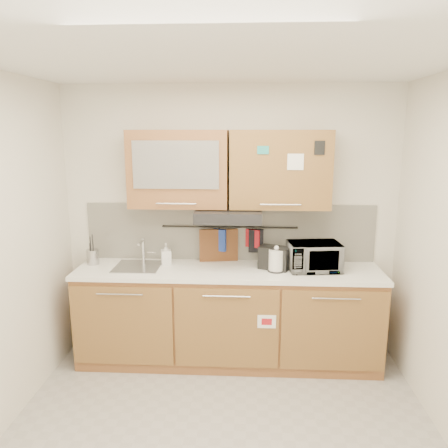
# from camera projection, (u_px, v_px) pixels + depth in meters

# --- Properties ---
(floor) EXTENTS (3.20, 3.20, 0.00)m
(floor) POSITION_uv_depth(u_px,v_px,m) (220.00, 447.00, 3.07)
(floor) COLOR #9E9993
(floor) RESTS_ON ground
(ceiling) EXTENTS (3.20, 3.20, 0.00)m
(ceiling) POSITION_uv_depth(u_px,v_px,m) (220.00, 56.00, 2.52)
(ceiling) COLOR white
(ceiling) RESTS_ON wall_back
(wall_back) EXTENTS (3.20, 0.00, 3.20)m
(wall_back) POSITION_uv_depth(u_px,v_px,m) (230.00, 222.00, 4.26)
(wall_back) COLOR silver
(wall_back) RESTS_ON ground
(base_cabinet) EXTENTS (2.80, 0.64, 0.88)m
(base_cabinet) POSITION_uv_depth(u_px,v_px,m) (228.00, 321.00, 4.15)
(base_cabinet) COLOR brown
(base_cabinet) RESTS_ON floor
(countertop) EXTENTS (2.82, 0.62, 0.04)m
(countertop) POSITION_uv_depth(u_px,v_px,m) (228.00, 271.00, 4.04)
(countertop) COLOR white
(countertop) RESTS_ON base_cabinet
(backsplash) EXTENTS (2.80, 0.02, 0.56)m
(backsplash) POSITION_uv_depth(u_px,v_px,m) (230.00, 232.00, 4.27)
(backsplash) COLOR silver
(backsplash) RESTS_ON countertop
(upper_cabinets) EXTENTS (1.82, 0.37, 0.70)m
(upper_cabinets) POSITION_uv_depth(u_px,v_px,m) (228.00, 169.00, 3.97)
(upper_cabinets) COLOR brown
(upper_cabinets) RESTS_ON wall_back
(range_hood) EXTENTS (0.60, 0.46, 0.10)m
(range_hood) POSITION_uv_depth(u_px,v_px,m) (229.00, 215.00, 3.99)
(range_hood) COLOR black
(range_hood) RESTS_ON upper_cabinets
(sink) EXTENTS (0.42, 0.40, 0.26)m
(sink) POSITION_uv_depth(u_px,v_px,m) (138.00, 266.00, 4.10)
(sink) COLOR silver
(sink) RESTS_ON countertop
(utensil_rail) EXTENTS (1.30, 0.02, 0.02)m
(utensil_rail) POSITION_uv_depth(u_px,v_px,m) (229.00, 227.00, 4.22)
(utensil_rail) COLOR black
(utensil_rail) RESTS_ON backsplash
(utensil_crock) EXTENTS (0.14, 0.14, 0.29)m
(utensil_crock) POSITION_uv_depth(u_px,v_px,m) (93.00, 257.00, 4.17)
(utensil_crock) COLOR #ACACB0
(utensil_crock) RESTS_ON countertop
(kettle) EXTENTS (0.18, 0.17, 0.24)m
(kettle) POSITION_uv_depth(u_px,v_px,m) (276.00, 261.00, 3.95)
(kettle) COLOR silver
(kettle) RESTS_ON countertop
(toaster) EXTENTS (0.32, 0.26, 0.21)m
(toaster) POSITION_uv_depth(u_px,v_px,m) (275.00, 258.00, 4.03)
(toaster) COLOR black
(toaster) RESTS_ON countertop
(microwave) EXTENTS (0.50, 0.37, 0.26)m
(microwave) POSITION_uv_depth(u_px,v_px,m) (314.00, 257.00, 3.98)
(microwave) COLOR #999999
(microwave) RESTS_ON countertop
(soap_bottle) EXTENTS (0.11, 0.12, 0.21)m
(soap_bottle) POSITION_uv_depth(u_px,v_px,m) (166.00, 254.00, 4.15)
(soap_bottle) COLOR #999999
(soap_bottle) RESTS_ON countertop
(cutting_board) EXTENTS (0.38, 0.09, 0.47)m
(cutting_board) POSITION_uv_depth(u_px,v_px,m) (219.00, 252.00, 4.26)
(cutting_board) COLOR brown
(cutting_board) RESTS_ON utensil_rail
(oven_mitt) EXTENTS (0.13, 0.08, 0.22)m
(oven_mitt) POSITION_uv_depth(u_px,v_px,m) (220.00, 240.00, 4.23)
(oven_mitt) COLOR #213A98
(oven_mitt) RESTS_ON utensil_rail
(dark_pouch) EXTENTS (0.14, 0.04, 0.22)m
(dark_pouch) POSITION_uv_depth(u_px,v_px,m) (256.00, 241.00, 4.22)
(dark_pouch) COLOR black
(dark_pouch) RESTS_ON utensil_rail
(pot_holder) EXTENTS (0.14, 0.08, 0.17)m
(pot_holder) POSITION_uv_depth(u_px,v_px,m) (253.00, 238.00, 4.21)
(pot_holder) COLOR #AC1720
(pot_holder) RESTS_ON utensil_rail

